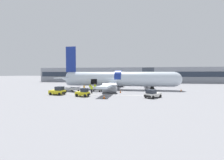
{
  "coord_description": "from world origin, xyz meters",
  "views": [
    {
      "loc": [
        5.88,
        -36.33,
        4.35
      ],
      "look_at": [
        -0.77,
        2.62,
        2.69
      ],
      "focal_mm": 24.0,
      "sensor_mm": 36.0,
      "label": 1
    }
  ],
  "objects_px": {
    "baggage_cart_loading": "(97,89)",
    "suitcase_on_tarmac_upright": "(106,90)",
    "baggage_cart_queued": "(72,89)",
    "ground_crew_supervisor": "(90,87)",
    "baggage_tug_rear": "(152,94)",
    "baggage_tug_lead": "(83,93)",
    "ground_crew_loader_a": "(84,88)",
    "ground_crew_driver": "(92,89)",
    "baggage_tug_mid": "(58,91)",
    "ground_crew_helper": "(113,88)",
    "ground_crew_loader_b": "(95,87)",
    "airplane": "(117,79)"
  },
  "relations": [
    {
      "from": "airplane",
      "to": "ground_crew_supervisor",
      "type": "bearing_deg",
      "value": -158.45
    },
    {
      "from": "ground_crew_driver",
      "to": "suitcase_on_tarmac_upright",
      "type": "relative_size",
      "value": 2.57
    },
    {
      "from": "baggage_tug_lead",
      "to": "suitcase_on_tarmac_upright",
      "type": "height_order",
      "value": "baggage_tug_lead"
    },
    {
      "from": "ground_crew_driver",
      "to": "ground_crew_helper",
      "type": "bearing_deg",
      "value": 34.42
    },
    {
      "from": "baggage_tug_rear",
      "to": "ground_crew_loader_a",
      "type": "distance_m",
      "value": 16.8
    },
    {
      "from": "baggage_tug_mid",
      "to": "baggage_cart_loading",
      "type": "xyz_separation_m",
      "value": [
        6.44,
        6.82,
        -0.17
      ]
    },
    {
      "from": "baggage_tug_lead",
      "to": "baggage_tug_rear",
      "type": "xyz_separation_m",
      "value": [
        12.94,
        0.75,
        -0.02
      ]
    },
    {
      "from": "ground_crew_loader_b",
      "to": "ground_crew_driver",
      "type": "height_order",
      "value": "ground_crew_driver"
    },
    {
      "from": "baggage_cart_loading",
      "to": "ground_crew_supervisor",
      "type": "xyz_separation_m",
      "value": [
        -2.66,
        2.83,
        0.3
      ]
    },
    {
      "from": "baggage_cart_loading",
      "to": "ground_crew_helper",
      "type": "height_order",
      "value": "ground_crew_helper"
    },
    {
      "from": "ground_crew_helper",
      "to": "suitcase_on_tarmac_upright",
      "type": "distance_m",
      "value": 1.99
    },
    {
      "from": "baggage_tug_mid",
      "to": "ground_crew_loader_a",
      "type": "height_order",
      "value": "baggage_tug_mid"
    },
    {
      "from": "ground_crew_driver",
      "to": "baggage_cart_queued",
      "type": "bearing_deg",
      "value": 163.3
    },
    {
      "from": "baggage_tug_rear",
      "to": "baggage_cart_loading",
      "type": "distance_m",
      "value": 14.55
    },
    {
      "from": "airplane",
      "to": "ground_crew_driver",
      "type": "distance_m",
      "value": 9.78
    },
    {
      "from": "baggage_tug_rear",
      "to": "baggage_cart_loading",
      "type": "xyz_separation_m",
      "value": [
        -12.46,
        7.51,
        -0.08
      ]
    },
    {
      "from": "baggage_tug_lead",
      "to": "ground_crew_loader_a",
      "type": "bearing_deg",
      "value": 108.64
    },
    {
      "from": "baggage_cart_queued",
      "to": "ground_crew_loader_b",
      "type": "relative_size",
      "value": 2.46
    },
    {
      "from": "ground_crew_loader_a",
      "to": "ground_crew_supervisor",
      "type": "bearing_deg",
      "value": 85.18
    },
    {
      "from": "ground_crew_helper",
      "to": "suitcase_on_tarmac_upright",
      "type": "bearing_deg",
      "value": 155.81
    },
    {
      "from": "ground_crew_loader_b",
      "to": "baggage_cart_queued",
      "type": "bearing_deg",
      "value": -138.95
    },
    {
      "from": "ground_crew_supervisor",
      "to": "airplane",
      "type": "bearing_deg",
      "value": 21.55
    },
    {
      "from": "ground_crew_supervisor",
      "to": "ground_crew_helper",
      "type": "distance_m",
      "value": 7.12
    },
    {
      "from": "ground_crew_driver",
      "to": "baggage_tug_mid",
      "type": "bearing_deg",
      "value": -146.94
    },
    {
      "from": "baggage_cart_queued",
      "to": "ground_crew_supervisor",
      "type": "bearing_deg",
      "value": 52.84
    },
    {
      "from": "baggage_cart_queued",
      "to": "ground_crew_driver",
      "type": "bearing_deg",
      "value": -16.7
    },
    {
      "from": "baggage_tug_mid",
      "to": "ground_crew_supervisor",
      "type": "distance_m",
      "value": 10.37
    },
    {
      "from": "baggage_tug_mid",
      "to": "suitcase_on_tarmac_upright",
      "type": "bearing_deg",
      "value": 41.6
    },
    {
      "from": "baggage_tug_rear",
      "to": "suitcase_on_tarmac_upright",
      "type": "relative_size",
      "value": 4.97
    },
    {
      "from": "baggage_tug_rear",
      "to": "ground_crew_driver",
      "type": "bearing_deg",
      "value": 160.32
    },
    {
      "from": "baggage_tug_lead",
      "to": "ground_crew_supervisor",
      "type": "bearing_deg",
      "value": 101.13
    },
    {
      "from": "baggage_cart_loading",
      "to": "suitcase_on_tarmac_upright",
      "type": "relative_size",
      "value": 5.52
    },
    {
      "from": "airplane",
      "to": "baggage_tug_lead",
      "type": "bearing_deg",
      "value": -108.66
    },
    {
      "from": "baggage_tug_lead",
      "to": "ground_crew_supervisor",
      "type": "relative_size",
      "value": 1.75
    },
    {
      "from": "baggage_tug_lead",
      "to": "ground_crew_driver",
      "type": "relative_size",
      "value": 1.6
    },
    {
      "from": "baggage_cart_loading",
      "to": "ground_crew_helper",
      "type": "relative_size",
      "value": 2.21
    },
    {
      "from": "ground_crew_loader_b",
      "to": "baggage_tug_lead",
      "type": "bearing_deg",
      "value": -85.96
    },
    {
      "from": "suitcase_on_tarmac_upright",
      "to": "baggage_tug_rear",
      "type": "bearing_deg",
      "value": -39.02
    },
    {
      "from": "ground_crew_loader_a",
      "to": "suitcase_on_tarmac_upright",
      "type": "bearing_deg",
      "value": 18.28
    },
    {
      "from": "suitcase_on_tarmac_upright",
      "to": "baggage_cart_loading",
      "type": "bearing_deg",
      "value": -159.07
    },
    {
      "from": "baggage_tug_mid",
      "to": "ground_crew_supervisor",
      "type": "height_order",
      "value": "baggage_tug_mid"
    },
    {
      "from": "baggage_tug_mid",
      "to": "ground_crew_supervisor",
      "type": "bearing_deg",
      "value": 68.58
    },
    {
      "from": "ground_crew_loader_a",
      "to": "ground_crew_driver",
      "type": "bearing_deg",
      "value": -38.52
    },
    {
      "from": "baggage_tug_rear",
      "to": "ground_crew_helper",
      "type": "bearing_deg",
      "value": 138.56
    },
    {
      "from": "baggage_tug_lead",
      "to": "ground_crew_driver",
      "type": "distance_m",
      "value": 5.37
    },
    {
      "from": "baggage_tug_lead",
      "to": "baggage_cart_loading",
      "type": "xyz_separation_m",
      "value": [
        0.48,
        8.26,
        -0.1
      ]
    },
    {
      "from": "airplane",
      "to": "ground_crew_helper",
      "type": "xyz_separation_m",
      "value": [
        -0.28,
        -5.47,
        -1.9
      ]
    },
    {
      "from": "baggage_cart_loading",
      "to": "ground_crew_driver",
      "type": "distance_m",
      "value": 2.95
    },
    {
      "from": "baggage_tug_rear",
      "to": "baggage_cart_loading",
      "type": "bearing_deg",
      "value": 148.94
    },
    {
      "from": "baggage_tug_mid",
      "to": "suitcase_on_tarmac_upright",
      "type": "relative_size",
      "value": 4.77
    }
  ]
}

